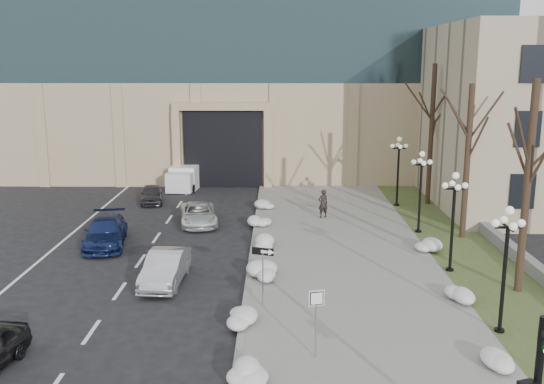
{
  "coord_description": "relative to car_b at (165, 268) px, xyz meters",
  "views": [
    {
      "loc": [
        0.3,
        -14.38,
        9.66
      ],
      "look_at": [
        -0.0,
        14.01,
        3.5
      ],
      "focal_mm": 40.0,
      "sensor_mm": 36.0,
      "label": 1
    }
  ],
  "objects": [
    {
      "name": "sidewalk",
      "position": [
        8.19,
        3.03,
        -0.66
      ],
      "size": [
        9.0,
        40.0,
        0.12
      ],
      "primitive_type": "cube",
      "color": "gray",
      "rests_on": "ground"
    },
    {
      "name": "snow_clump_j",
      "position": [
        12.49,
        4.46,
        -0.42
      ],
      "size": [
        1.1,
        1.6,
        0.36
      ],
      "primitive_type": "ellipsoid",
      "color": "white",
      "rests_on": "sidewalk"
    },
    {
      "name": "stone_wall",
      "position": [
        16.69,
        5.03,
        -0.37
      ],
      "size": [
        0.5,
        30.0,
        0.7
      ],
      "primitive_type": "cube",
      "color": "slate",
      "rests_on": "ground"
    },
    {
      "name": "snow_clump_i",
      "position": [
        12.37,
        -2.07,
        -0.42
      ],
      "size": [
        1.1,
        1.6,
        0.36
      ],
      "primitive_type": "ellipsoid",
      "color": "white",
      "rests_on": "sidewalk"
    },
    {
      "name": "grass_strip",
      "position": [
        14.69,
        3.03,
        -0.67
      ],
      "size": [
        4.0,
        40.0,
        0.1
      ],
      "primitive_type": "cube",
      "color": "#384924",
      "rests_on": "ground"
    },
    {
      "name": "box_truck",
      "position": [
        -2.14,
        20.95,
        0.15
      ],
      "size": [
        2.47,
        5.83,
        1.8
      ],
      "rotation": [
        0.0,
        0.0,
        -0.09
      ],
      "color": "silver",
      "rests_on": "ground"
    },
    {
      "name": "snow_clump_e",
      "position": [
        4.38,
        4.83,
        -0.42
      ],
      "size": [
        1.1,
        1.6,
        0.36
      ],
      "primitive_type": "ellipsoid",
      "color": "white",
      "rests_on": "sidewalk"
    },
    {
      "name": "car_b",
      "position": [
        0.0,
        0.0,
        0.0
      ],
      "size": [
        1.71,
        4.42,
        1.44
      ],
      "primitive_type": "imported",
      "rotation": [
        0.0,
        0.0,
        -0.04
      ],
      "color": "#B0B2B8",
      "rests_on": "ground"
    },
    {
      "name": "car_c",
      "position": [
        -4.24,
        5.64,
        0.02
      ],
      "size": [
        2.87,
        5.33,
        1.47
      ],
      "primitive_type": "imported",
      "rotation": [
        0.0,
        0.0,
        0.17
      ],
      "color": "navy",
      "rests_on": "ground"
    },
    {
      "name": "snow_clump_d",
      "position": [
        4.29,
        0.49,
        -0.42
      ],
      "size": [
        1.1,
        1.6,
        0.36
      ],
      "primitive_type": "ellipsoid",
      "color": "white",
      "rests_on": "sidewalk"
    },
    {
      "name": "lamppost_b",
      "position": [
        12.99,
        1.53,
        2.36
      ],
      "size": [
        1.18,
        1.18,
        4.76
      ],
      "color": "black",
      "rests_on": "ground"
    },
    {
      "name": "lamppost_d",
      "position": [
        12.99,
        14.53,
        2.36
      ],
      "size": [
        1.18,
        1.18,
        4.76
      ],
      "color": "black",
      "rests_on": "ground"
    },
    {
      "name": "snow_clump_b",
      "position": [
        3.97,
        -8.79,
        -0.42
      ],
      "size": [
        1.1,
        1.6,
        0.36
      ],
      "primitive_type": "ellipsoid",
      "color": "white",
      "rests_on": "sidewalk"
    },
    {
      "name": "car_e",
      "position": [
        -3.82,
        15.6,
        -0.11
      ],
      "size": [
        2.08,
        3.8,
        1.23
      ],
      "primitive_type": "imported",
      "rotation": [
        0.0,
        0.0,
        0.18
      ],
      "color": "#313036",
      "rests_on": "ground"
    },
    {
      "name": "lamppost_c",
      "position": [
        12.99,
        8.03,
        2.36
      ],
      "size": [
        1.18,
        1.18,
        4.76
      ],
      "color": "black",
      "rests_on": "ground"
    },
    {
      "name": "tree_mid",
      "position": [
        15.19,
        7.03,
        4.79
      ],
      "size": [
        3.2,
        3.2,
        8.5
      ],
      "color": "black",
      "rests_on": "ground"
    },
    {
      "name": "snow_clump_h",
      "position": [
        12.12,
        -7.55,
        -0.42
      ],
      "size": [
        1.1,
        1.6,
        0.36
      ],
      "primitive_type": "ellipsoid",
      "color": "white",
      "rests_on": "sidewalk"
    },
    {
      "name": "pedestrian",
      "position": [
        7.76,
        11.18,
        0.29
      ],
      "size": [
        0.76,
        0.64,
        1.78
      ],
      "primitive_type": "imported",
      "rotation": [
        0.0,
        0.0,
        3.53
      ],
      "color": "black",
      "rests_on": "sidewalk"
    },
    {
      "name": "tree_near",
      "position": [
        15.19,
        -0.97,
        5.11
      ],
      "size": [
        3.2,
        3.2,
        9.0
      ],
      "color": "black",
      "rests_on": "ground"
    },
    {
      "name": "tree_far",
      "position": [
        15.19,
        15.03,
        5.43
      ],
      "size": [
        3.2,
        3.2,
        9.5
      ],
      "color": "black",
      "rests_on": "ground"
    },
    {
      "name": "snow_clump_f",
      "position": [
        3.94,
        9.57,
        -0.42
      ],
      "size": [
        1.1,
        1.6,
        0.36
      ],
      "primitive_type": "ellipsoid",
      "color": "white",
      "rests_on": "sidewalk"
    },
    {
      "name": "one_way_sign",
      "position": [
        4.53,
        -2.68,
        1.34
      ],
      "size": [
        0.92,
        0.41,
        2.49
      ],
      "rotation": [
        0.0,
        0.0,
        -0.27
      ],
      "color": "slate",
      "rests_on": "ground"
    },
    {
      "name": "car_d",
      "position": [
        0.17,
        9.94,
        -0.09
      ],
      "size": [
        2.84,
        4.81,
        1.25
      ],
      "primitive_type": "imported",
      "rotation": [
        0.0,
        0.0,
        0.18
      ],
      "color": "silver",
      "rests_on": "ground"
    },
    {
      "name": "lamppost_a",
      "position": [
        12.99,
        -4.97,
        2.36
      ],
      "size": [
        1.18,
        1.18,
        4.76
      ],
      "color": "black",
      "rests_on": "ground"
    },
    {
      "name": "keep_sign",
      "position": [
        6.23,
        -6.99,
        1.07
      ],
      "size": [
        0.52,
        0.17,
        2.44
      ],
      "rotation": [
        0.0,
        0.0,
        0.24
      ],
      "color": "slate",
      "rests_on": "ground"
    },
    {
      "name": "snow_clump_g",
      "position": [
        4.08,
        13.77,
        -0.42
      ],
      "size": [
        1.1,
        1.6,
        0.36
      ],
      "primitive_type": "ellipsoid",
      "color": "white",
      "rests_on": "sidewalk"
    },
    {
      "name": "curb",
      "position": [
        3.69,
        3.03,
        -0.65
      ],
      "size": [
        0.3,
        40.0,
        0.14
      ],
      "primitive_type": "cube",
      "color": "gray",
      "rests_on": "ground"
    },
    {
      "name": "snow_clump_c",
      "position": [
        3.79,
        -4.49,
        -0.42
      ],
      "size": [
        1.1,
        1.6,
        0.36
      ],
      "primitive_type": "ellipsoid",
      "color": "white",
      "rests_on": "sidewalk"
    }
  ]
}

